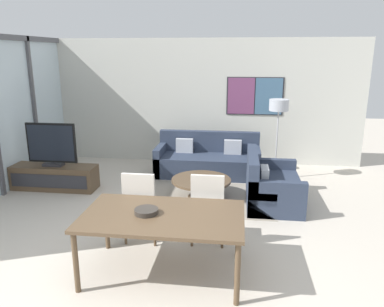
# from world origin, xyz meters

# --- Properties ---
(ground_plane) EXTENTS (24.00, 24.00, 0.00)m
(ground_plane) POSITION_xyz_m (0.00, 0.00, 0.00)
(ground_plane) COLOR beige
(wall_back) EXTENTS (7.44, 0.09, 2.80)m
(wall_back) POSITION_xyz_m (0.04, 5.26, 1.40)
(wall_back) COLOR silver
(wall_back) RESTS_ON ground_plane
(area_rug) EXTENTS (2.53, 1.65, 0.01)m
(area_rug) POSITION_xyz_m (0.37, 2.94, 0.00)
(area_rug) COLOR gray
(area_rug) RESTS_ON ground_plane
(tv_console) EXTENTS (1.57, 0.48, 0.45)m
(tv_console) POSITION_xyz_m (-2.41, 3.06, 0.22)
(tv_console) COLOR brown
(tv_console) RESTS_ON ground_plane
(television) EXTENTS (0.93, 0.20, 0.80)m
(television) POSITION_xyz_m (-2.41, 3.06, 0.84)
(television) COLOR #2D2D33
(television) RESTS_ON tv_console
(sofa_main) EXTENTS (2.14, 0.89, 0.86)m
(sofa_main) POSITION_xyz_m (0.37, 4.33, 0.28)
(sofa_main) COLOR #2D384C
(sofa_main) RESTS_ON ground_plane
(sofa_side) EXTENTS (0.89, 1.39, 0.86)m
(sofa_side) POSITION_xyz_m (1.52, 2.86, 0.28)
(sofa_side) COLOR #2D384C
(sofa_side) RESTS_ON ground_plane
(coffee_table) EXTENTS (1.04, 1.04, 0.35)m
(coffee_table) POSITION_xyz_m (0.37, 2.94, 0.26)
(coffee_table) COLOR brown
(coffee_table) RESTS_ON ground_plane
(dining_table) EXTENTS (1.81, 1.06, 0.74)m
(dining_table) POSITION_xyz_m (0.18, 0.56, 0.67)
(dining_table) COLOR brown
(dining_table) RESTS_ON ground_plane
(dining_chair_left) EXTENTS (0.46, 0.46, 1.00)m
(dining_chair_left) POSITION_xyz_m (-0.26, 1.28, 0.55)
(dining_chair_left) COLOR beige
(dining_chair_left) RESTS_ON ground_plane
(dining_chair_centre) EXTENTS (0.46, 0.46, 1.00)m
(dining_chair_centre) POSITION_xyz_m (0.62, 1.33, 0.55)
(dining_chair_centre) COLOR beige
(dining_chair_centre) RESTS_ON ground_plane
(fruit_bowl) EXTENTS (0.27, 0.27, 0.06)m
(fruit_bowl) POSITION_xyz_m (-0.01, 0.56, 0.77)
(fruit_bowl) COLOR #332D28
(fruit_bowl) RESTS_ON dining_table
(floor_lamp) EXTENTS (0.37, 0.37, 1.61)m
(floor_lamp) POSITION_xyz_m (1.74, 4.14, 1.39)
(floor_lamp) COLOR #2D2D33
(floor_lamp) RESTS_ON ground_plane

